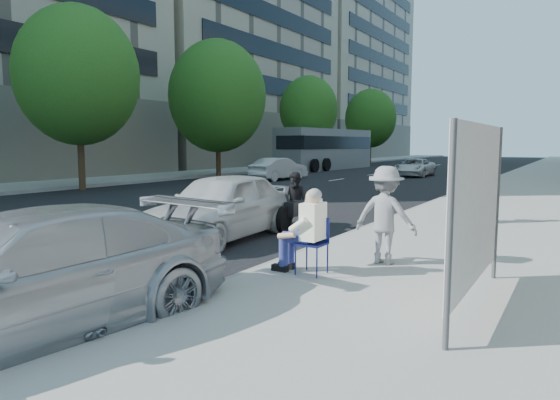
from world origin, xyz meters
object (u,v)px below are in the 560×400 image
Objects in this scene: white_sedan_far at (415,167)px; white_sedan_near at (222,206)px; jogger at (385,215)px; parked_sedan at (22,278)px; bus at (326,149)px; protest_banner at (477,204)px; white_sedan_mid at (279,169)px; pedestrian_woman at (460,187)px; motorcycle at (297,204)px; seated_protester at (306,226)px.

white_sedan_near is at bearing -84.30° from white_sedan_far.
white_sedan_near is at bearing -11.77° from jogger.
parked_sedan is 1.10× the size of white_sedan_near.
white_sedan_far is 0.34× the size of bus.
jogger is at bearing 136.86° from protest_banner.
white_sedan_mid is at bearing -73.37° from bus.
pedestrian_woman reaches higher than jogger.
jogger is 0.13× the size of bus.
white_sedan_far is 21.82m from motorcycle.
seated_protester reaches higher than white_sedan_far.
seated_protester is 34.14m from bus.
pedestrian_woman is (0.14, 5.11, 0.08)m from jogger.
bus reaches higher than seated_protester.
white_sedan_near reaches higher than motorcycle.
motorcycle is at bearing 104.95° from parked_sedan.
white_sedan_far is at bearing -31.88° from pedestrian_woman.
protest_banner is at bearing -27.84° from white_sedan_near.
pedestrian_woman is at bearing 83.87° from parked_sedan.
protest_banner is 0.70× the size of white_sedan_near.
seated_protester is at bearing 56.68° from jogger.
pedestrian_woman reaches higher than seated_protester.
seated_protester is 3.91m from parked_sedan.
motorcycle is at bearing 138.12° from protest_banner.
protest_banner is 35.59m from bus.
white_sedan_near reaches higher than parked_sedan.
seated_protester is 0.64× the size of motorcycle.
seated_protester is 0.74× the size of pedestrian_woman.
bus is at bearing -61.17° from jogger.
white_sedan_near is at bearing 115.12° from parked_sedan.
parked_sedan is at bearing -77.01° from white_sedan_near.
motorcycle is (9.17, -14.21, -0.01)m from white_sedan_mid.
pedestrian_woman reaches higher than white_sedan_near.
parked_sedan reaches higher than white_sedan_far.
parked_sedan is 36.88m from bus.
protest_banner reaches higher than white_sedan_mid.
white_sedan_far is at bearing -27.17° from bus.
white_sedan_near is 1.05× the size of white_sedan_far.
seated_protester reaches higher than motorcycle.
white_sedan_near is (-3.29, 2.15, -0.13)m from seated_protester.
parked_sedan reaches higher than white_sedan_mid.
jogger is 0.41× the size of white_sedan_mid.
pedestrian_woman is 17.39m from white_sedan_mid.
protest_banner is 27.30m from white_sedan_far.
jogger reaches higher than motorcycle.
pedestrian_woman is 4.11m from motorcycle.
protest_banner reaches higher than jogger.
white_sedan_near is (-4.25, -4.16, -0.29)m from pedestrian_woman.
white_sedan_mid is at bearing 122.46° from seated_protester.
white_sedan_near is at bearing 83.29° from pedestrian_woman.
pedestrian_woman is 0.40× the size of white_sedan_near.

